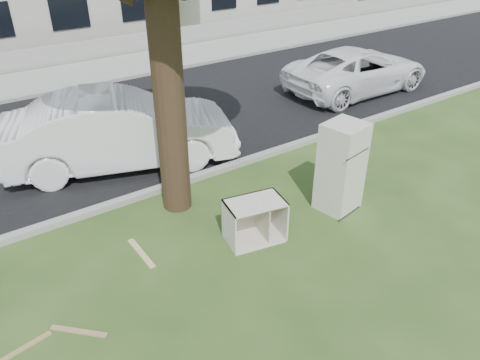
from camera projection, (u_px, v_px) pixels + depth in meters
ground at (248, 245)px, 8.01m from camera, size 120.00×120.00×0.00m
road at (116, 127)px, 12.27m from camera, size 120.00×7.00×0.01m
kerb_near at (180, 185)px, 9.75m from camera, size 120.00×0.18×0.12m
kerb_far at (73, 90)px, 14.79m from camera, size 120.00×0.18×0.12m
sidewalk at (60, 78)px, 15.82m from camera, size 120.00×2.80×0.01m
low_wall at (45, 57)px, 16.78m from camera, size 120.00×0.15×0.70m
fridge at (341, 167)px, 8.61m from camera, size 0.82×0.78×1.73m
cabinet at (255, 221)px, 7.98m from camera, size 1.08×0.79×0.77m
plank_a at (15, 353)px, 6.07m from camera, size 0.98×0.26×0.02m
plank_b at (79, 331)px, 6.38m from camera, size 0.63×0.63×0.02m
plank_c at (141, 253)px, 7.81m from camera, size 0.11×0.89×0.02m
car_center at (120, 130)px, 10.16m from camera, size 5.27×3.19×1.64m
car_right at (358, 70)px, 14.40m from camera, size 4.82×2.27×1.33m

